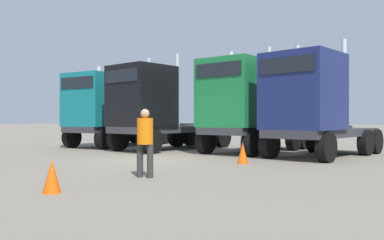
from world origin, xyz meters
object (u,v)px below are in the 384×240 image
Objects in this scene: visitor_in_hivis at (145,138)px; semi_truck_navy at (310,105)px; semi_truck_black at (153,108)px; traffic_cone_near at (52,176)px; semi_truck_teal at (104,110)px; semi_truck_green at (242,106)px; traffic_cone_mid at (243,153)px.

semi_truck_navy is at bearing 151.41° from visitor_in_hivis.
semi_truck_black reaches higher than traffic_cone_near.
semi_truck_teal is at bearing -143.19° from visitor_in_hivis.
visitor_in_hivis is at bearing 13.12° from semi_truck_green.
semi_truck_black is at bearing 79.47° from semi_truck_teal.
semi_truck_navy is (7.18, -0.03, 0.01)m from semi_truck_black.
visitor_in_hivis is at bearing 47.81° from semi_truck_teal.
semi_truck_navy is 3.73× the size of visitor_in_hivis.
traffic_cone_mid is (-1.49, -2.98, -1.64)m from semi_truck_navy.
semi_truck_green is at bearing -90.06° from semi_truck_navy.
traffic_cone_mid is (5.68, -3.01, -1.63)m from semi_truck_black.
semi_truck_black and semi_truck_navy have the same top height.
semi_truck_black is 1.02× the size of semi_truck_green.
traffic_cone_mid is at bearing 73.74° from semi_truck_black.
traffic_cone_near is at bearing 38.43° from semi_truck_teal.
semi_truck_teal is at bearing 158.00° from traffic_cone_mid.
visitor_in_hivis is 4.30m from traffic_cone_mid.
visitor_in_hivis is at bearing 45.26° from semi_truck_black.
visitor_in_hivis is (8.38, -7.90, -0.94)m from semi_truck_teal.
semi_truck_teal is at bearing -81.86° from semi_truck_green.
semi_truck_navy is at bearing 85.39° from semi_truck_green.
semi_truck_navy reaches higher than traffic_cone_mid.
semi_truck_navy is at bearing 101.44° from semi_truck_black.
traffic_cone_mid is at bearing -13.45° from semi_truck_navy.
semi_truck_teal is at bearing 127.28° from traffic_cone_near.
traffic_cone_near is (0.29, -10.50, -1.69)m from semi_truck_green.
semi_truck_teal is 0.99× the size of semi_truck_green.
semi_truck_black is 8.65m from visitor_in_hivis.
semi_truck_green is at bearing 174.69° from visitor_in_hivis.
semi_truck_green reaches higher than semi_truck_black.
visitor_in_hivis is (4.76, -7.16, -0.99)m from semi_truck_black.
semi_truck_navy is (10.80, -0.77, 0.06)m from semi_truck_teal.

